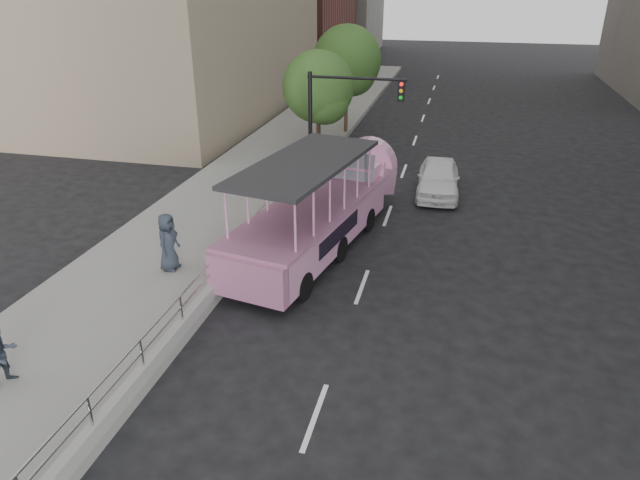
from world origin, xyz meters
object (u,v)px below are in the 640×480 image
at_px(parking_sign, 277,188).
at_px(street_tree_near, 320,90).
at_px(traffic_signal, 337,113).
at_px(street_tree_far, 348,63).
at_px(duck_boat, 323,209).
at_px(pedestrian_mid, 2,355).
at_px(car, 438,178).
at_px(pedestrian_far, 168,242).

bearing_deg(parking_sign, street_tree_near, 92.22).
relative_size(traffic_signal, street_tree_far, 0.81).
bearing_deg(duck_boat, parking_sign, 154.84).
height_order(pedestrian_mid, street_tree_near, street_tree_near).
relative_size(pedestrian_mid, traffic_signal, 0.29).
xyz_separation_m(pedestrian_mid, parking_sign, (3.11, 10.80, 0.54)).
bearing_deg(car, pedestrian_far, -130.39).
xyz_separation_m(car, pedestrian_far, (-7.90, -9.89, 0.48)).
height_order(street_tree_near, street_tree_far, street_tree_far).
xyz_separation_m(pedestrian_far, street_tree_far, (2.01, 18.76, 3.06)).
distance_m(traffic_signal, street_tree_near, 3.80).
relative_size(pedestrian_far, street_tree_near, 0.33).
xyz_separation_m(pedestrian_far, parking_sign, (2.12, 4.72, 0.35)).
relative_size(car, street_tree_near, 0.78).
bearing_deg(duck_boat, street_tree_near, 104.49).
relative_size(parking_sign, street_tree_near, 0.44).
relative_size(duck_boat, parking_sign, 4.29).
bearing_deg(pedestrian_mid, traffic_signal, -0.24).
height_order(car, parking_sign, parking_sign).
height_order(pedestrian_mid, traffic_signal, traffic_signal).
xyz_separation_m(parking_sign, street_tree_far, (-0.11, 14.04, 2.71)).
bearing_deg(duck_boat, traffic_signal, 97.43).
xyz_separation_m(parking_sign, street_tree_near, (-0.31, 8.04, 2.22)).
xyz_separation_m(pedestrian_mid, traffic_signal, (4.40, 15.40, 2.44)).
relative_size(car, pedestrian_far, 2.36).
bearing_deg(pedestrian_far, duck_boat, -46.08).
height_order(duck_boat, car, duck_boat).
height_order(pedestrian_far, street_tree_near, street_tree_near).
bearing_deg(street_tree_far, traffic_signal, -81.57).
height_order(parking_sign, traffic_signal, traffic_signal).
distance_m(car, street_tree_far, 11.23).
bearing_deg(pedestrian_mid, street_tree_far, 8.80).
xyz_separation_m(duck_boat, pedestrian_far, (-4.13, -3.78, -0.04)).
xyz_separation_m(car, parking_sign, (-5.79, -5.17, 0.83)).
relative_size(duck_boat, street_tree_near, 1.88).
bearing_deg(street_tree_near, traffic_signal, -65.02).
xyz_separation_m(car, street_tree_near, (-6.10, 2.87, 3.06)).
bearing_deg(street_tree_far, street_tree_near, -91.91).
height_order(parking_sign, street_tree_far, street_tree_far).
distance_m(duck_boat, car, 7.20).
height_order(duck_boat, pedestrian_mid, duck_boat).
distance_m(pedestrian_mid, pedestrian_far, 6.15).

